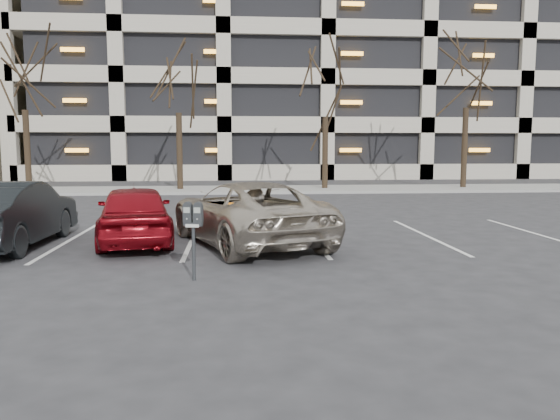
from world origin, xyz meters
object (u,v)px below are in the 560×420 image
at_px(parking_meter, 193,222).
at_px(suv_silver, 247,213).
at_px(car_red, 135,214).
at_px(car_dark, 10,214).
at_px(tree_c, 326,72).
at_px(tree_b, 178,64).
at_px(tree_d, 468,57).
at_px(tree_a, 22,58).

relative_size(parking_meter, suv_silver, 0.23).
distance_m(car_red, car_dark, 2.59).
height_order(car_red, car_dark, car_dark).
relative_size(tree_c, suv_silver, 1.43).
xyz_separation_m(tree_b, car_red, (0.38, -14.15, -5.30)).
height_order(suv_silver, car_red, suv_silver).
bearing_deg(tree_d, tree_b, 180.00).
distance_m(tree_d, car_dark, 22.40).
height_order(tree_a, parking_meter, tree_a).
distance_m(tree_b, car_dark, 15.44).
height_order(tree_d, car_red, tree_d).
bearing_deg(parking_meter, tree_a, 130.26).
xyz_separation_m(tree_a, tree_c, (14.00, 0.00, -0.46)).
bearing_deg(tree_c, suv_silver, -106.01).
bearing_deg(tree_a, tree_c, 0.00).
bearing_deg(suv_silver, tree_c, -126.46).
bearing_deg(tree_b, car_red, -88.48).
bearing_deg(tree_b, tree_c, 0.00).
distance_m(tree_b, parking_meter, 18.47).
relative_size(parking_meter, car_red, 0.32).
relative_size(tree_b, parking_meter, 6.61).
relative_size(tree_b, car_dark, 1.91).
bearing_deg(tree_d, car_dark, -138.48).
relative_size(tree_c, tree_d, 0.88).
height_order(tree_d, parking_meter, tree_d).
bearing_deg(car_red, suv_silver, 163.83).
relative_size(tree_d, parking_meter, 7.17).
relative_size(tree_a, car_dark, 1.96).
relative_size(tree_c, car_red, 2.00).
height_order(tree_b, tree_d, tree_d).
height_order(tree_a, car_dark, tree_a).
distance_m(tree_d, car_red, 20.49).
distance_m(tree_a, tree_c, 14.01).
xyz_separation_m(tree_c, car_dark, (-9.21, -14.35, -4.96)).
distance_m(suv_silver, car_dark, 5.07).
bearing_deg(parking_meter, suv_silver, 87.40).
bearing_deg(car_red, tree_b, -98.67).
bearing_deg(tree_d, car_red, -133.92).
xyz_separation_m(parking_meter, car_dark, (-4.13, 3.32, -0.25)).
relative_size(tree_d, suv_silver, 1.63).
bearing_deg(tree_c, tree_b, 180.00).
bearing_deg(car_red, tree_d, -144.10).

